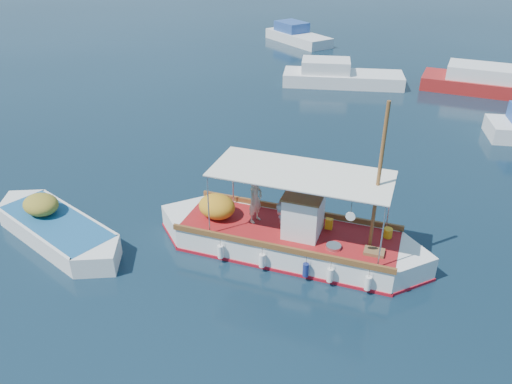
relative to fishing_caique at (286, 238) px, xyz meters
The scene contains 6 objects.
ground 0.72m from the fishing_caique, 169.69° to the right, with size 160.00×160.00×0.00m, color black.
fishing_caique is the anchor object (origin of this frame).
dinghy 7.80m from the fishing_caique, 148.60° to the right, with size 6.43×2.08×1.57m.
bg_boat_nw 18.84m from the fishing_caique, 113.54° to the left, with size 7.78×5.81×1.80m.
bg_boat_n 21.62m from the fishing_caique, 87.14° to the left, with size 9.80×4.91×1.80m.
bg_boat_far_w 30.68m from the fishing_caique, 122.26° to the left, with size 6.95×4.38×1.80m.
Camera 1 is at (7.78, -11.19, 9.67)m, focal length 35.00 mm.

